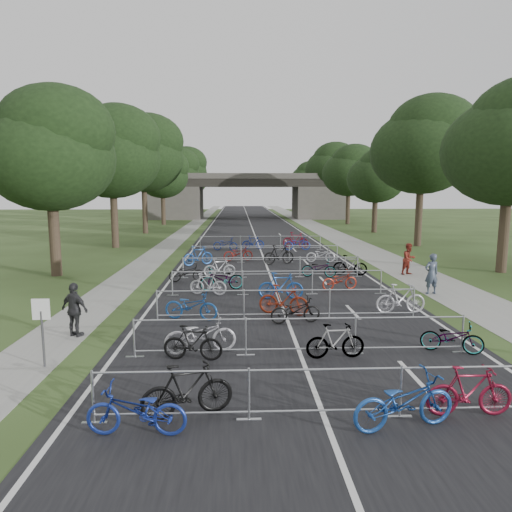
{
  "coord_description": "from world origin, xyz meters",
  "views": [
    {
      "loc": [
        -1.74,
        -8.58,
        4.59
      ],
      "look_at": [
        -0.78,
        15.3,
        1.1
      ],
      "focal_mm": 32.0,
      "sensor_mm": 36.0,
      "label": 1
    }
  ],
  "objects_px": {
    "pedestrian_a": "(431,274)",
    "park_sign": "(42,320)",
    "pedestrian_b": "(409,259)",
    "bike_1": "(187,391)",
    "bike_2": "(404,402)",
    "overpass_bridge": "(248,196)",
    "pedestrian_c": "(75,310)",
    "bike_0": "(136,411)"
  },
  "relations": [
    {
      "from": "overpass_bridge",
      "to": "bike_2",
      "type": "relative_size",
      "value": 14.59
    },
    {
      "from": "bike_0",
      "to": "pedestrian_a",
      "type": "xyz_separation_m",
      "value": [
        10.45,
        11.37,
        0.4
      ]
    },
    {
      "from": "overpass_bridge",
      "to": "pedestrian_a",
      "type": "xyz_separation_m",
      "value": [
        6.8,
        -54.14,
        -2.63
      ]
    },
    {
      "from": "park_sign",
      "to": "bike_2",
      "type": "xyz_separation_m",
      "value": [
        8.23,
        -3.45,
        -0.71
      ]
    },
    {
      "from": "bike_0",
      "to": "pedestrian_a",
      "type": "distance_m",
      "value": 15.45
    },
    {
      "from": "overpass_bridge",
      "to": "pedestrian_c",
      "type": "xyz_separation_m",
      "value": [
        -6.85,
        -59.5,
        -2.68
      ]
    },
    {
      "from": "bike_1",
      "to": "pedestrian_b",
      "type": "xyz_separation_m",
      "value": [
        10.31,
        15.27,
        0.29
      ]
    },
    {
      "from": "park_sign",
      "to": "pedestrian_b",
      "type": "xyz_separation_m",
      "value": [
        14.33,
        12.45,
        -0.41
      ]
    },
    {
      "from": "bike_0",
      "to": "pedestrian_c",
      "type": "bearing_deg",
      "value": -148.64
    },
    {
      "from": "park_sign",
      "to": "bike_0",
      "type": "relative_size",
      "value": 0.96
    },
    {
      "from": "bike_0",
      "to": "bike_2",
      "type": "xyz_separation_m",
      "value": [
        5.08,
        0.06,
        0.06
      ]
    },
    {
      "from": "pedestrian_c",
      "to": "bike_1",
      "type": "bearing_deg",
      "value": 153.81
    },
    {
      "from": "park_sign",
      "to": "bike_2",
      "type": "distance_m",
      "value": 8.96
    },
    {
      "from": "bike_0",
      "to": "pedestrian_b",
      "type": "distance_m",
      "value": 19.49
    },
    {
      "from": "park_sign",
      "to": "pedestrian_b",
      "type": "height_order",
      "value": "park_sign"
    },
    {
      "from": "bike_1",
      "to": "bike_2",
      "type": "xyz_separation_m",
      "value": [
        4.21,
        -0.63,
        -0.01
      ]
    },
    {
      "from": "park_sign",
      "to": "pedestrian_a",
      "type": "height_order",
      "value": "park_sign"
    },
    {
      "from": "overpass_bridge",
      "to": "pedestrian_c",
      "type": "relative_size",
      "value": 18.07
    },
    {
      "from": "bike_1",
      "to": "pedestrian_c",
      "type": "relative_size",
      "value": 1.1
    },
    {
      "from": "overpass_bridge",
      "to": "pedestrian_a",
      "type": "distance_m",
      "value": 54.63
    },
    {
      "from": "bike_1",
      "to": "bike_2",
      "type": "distance_m",
      "value": 4.26
    },
    {
      "from": "pedestrian_b",
      "to": "park_sign",
      "type": "bearing_deg",
      "value": -164.56
    },
    {
      "from": "overpass_bridge",
      "to": "bike_1",
      "type": "relative_size",
      "value": 16.42
    },
    {
      "from": "pedestrian_a",
      "to": "park_sign",
      "type": "bearing_deg",
      "value": 19.49
    },
    {
      "from": "park_sign",
      "to": "pedestrian_c",
      "type": "distance_m",
      "value": 2.53
    },
    {
      "from": "overpass_bridge",
      "to": "bike_0",
      "type": "relative_size",
      "value": 16.33
    },
    {
      "from": "overpass_bridge",
      "to": "pedestrian_a",
      "type": "bearing_deg",
      "value": -82.84
    },
    {
      "from": "bike_2",
      "to": "overpass_bridge",
      "type": "bearing_deg",
      "value": -11.17
    },
    {
      "from": "overpass_bridge",
      "to": "park_sign",
      "type": "relative_size",
      "value": 16.99
    },
    {
      "from": "bike_0",
      "to": "bike_1",
      "type": "bearing_deg",
      "value": 131.65
    },
    {
      "from": "bike_0",
      "to": "pedestrian_b",
      "type": "height_order",
      "value": "pedestrian_b"
    },
    {
      "from": "park_sign",
      "to": "pedestrian_c",
      "type": "height_order",
      "value": "park_sign"
    },
    {
      "from": "bike_1",
      "to": "overpass_bridge",
      "type": "bearing_deg",
      "value": -19.28
    },
    {
      "from": "overpass_bridge",
      "to": "bike_1",
      "type": "xyz_separation_m",
      "value": [
        -2.78,
        -64.82,
        -2.97
      ]
    },
    {
      "from": "pedestrian_c",
      "to": "bike_2",
      "type": "bearing_deg",
      "value": 170.67
    },
    {
      "from": "bike_1",
      "to": "pedestrian_b",
      "type": "bearing_deg",
      "value": -50.84
    },
    {
      "from": "overpass_bridge",
      "to": "bike_0",
      "type": "bearing_deg",
      "value": -93.19
    },
    {
      "from": "pedestrian_b",
      "to": "bike_1",
      "type": "bearing_deg",
      "value": -149.57
    },
    {
      "from": "park_sign",
      "to": "bike_1",
      "type": "xyz_separation_m",
      "value": [
        4.02,
        -2.82,
        -0.7
      ]
    },
    {
      "from": "park_sign",
      "to": "bike_0",
      "type": "bearing_deg",
      "value": -48.12
    },
    {
      "from": "overpass_bridge",
      "to": "park_sign",
      "type": "xyz_separation_m",
      "value": [
        -6.8,
        -62.0,
        -2.27
      ]
    },
    {
      "from": "bike_2",
      "to": "pedestrian_b",
      "type": "relative_size",
      "value": 1.24
    }
  ]
}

